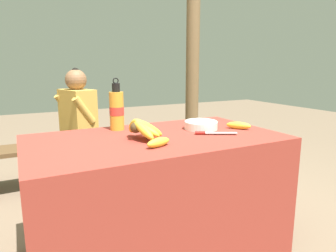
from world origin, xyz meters
name	(u,v)px	position (x,y,z in m)	size (l,w,h in m)	color
ground_plane	(157,250)	(0.00, 0.00, 0.00)	(12.00, 12.00, 0.00)	#75604C
market_counter	(157,195)	(0.00, 0.00, 0.34)	(1.35, 0.76, 0.69)	maroon
banana_bunch_ripe	(142,127)	(-0.09, -0.03, 0.75)	(0.18, 0.27, 0.13)	#4C381E
serving_bowl	(201,125)	(0.32, 0.05, 0.71)	(0.20, 0.20, 0.05)	white
water_bottle	(117,110)	(-0.13, 0.27, 0.81)	(0.09, 0.09, 0.31)	gold
loose_banana_front	(158,142)	(-0.08, -0.20, 0.71)	(0.15, 0.09, 0.04)	gold
loose_banana_side	(239,125)	(0.53, -0.05, 0.71)	(0.13, 0.14, 0.04)	gold
knife	(210,133)	(0.28, -0.10, 0.70)	(0.22, 0.13, 0.02)	#BCBCC1
wooden_bench	(90,146)	(-0.08, 1.29, 0.33)	(1.86, 0.32, 0.39)	brown
seated_vendor	(74,120)	(-0.23, 1.25, 0.59)	(0.46, 0.43, 1.05)	#232328
banana_bunch_green	(144,129)	(0.45, 1.28, 0.45)	(0.16, 0.26, 0.12)	#4C381E
support_post_far	(193,40)	(1.15, 1.51, 1.35)	(0.15, 0.15, 2.70)	brown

